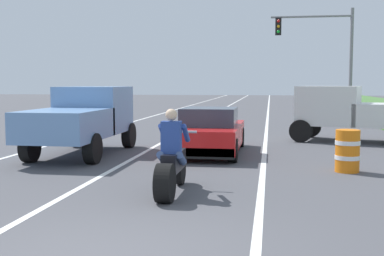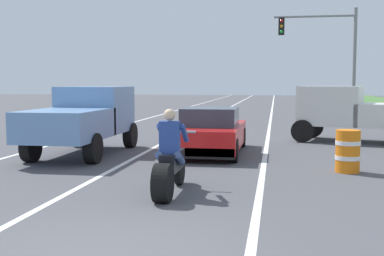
{
  "view_description": "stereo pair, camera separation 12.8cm",
  "coord_description": "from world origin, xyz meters",
  "px_view_note": "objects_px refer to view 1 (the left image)",
  "views": [
    {
      "loc": [
        1.95,
        -5.38,
        2.1
      ],
      "look_at": [
        0.07,
        6.51,
        1.0
      ],
      "focal_mm": 46.41,
      "sensor_mm": 36.0,
      "label": 1
    },
    {
      "loc": [
        2.08,
        -5.36,
        2.1
      ],
      "look_at": [
        0.07,
        6.51,
        1.0
      ],
      "focal_mm": 46.41,
      "sensor_mm": 36.0,
      "label": 2
    }
  ],
  "objects_px": {
    "construction_barrel_nearest": "(347,151)",
    "pickup_truck_left_lane_light_blue": "(83,117)",
    "motorcycle_with_rider": "(171,164)",
    "pickup_truck_right_shoulder_white": "(355,111)",
    "traffic_light_mast_near": "(326,47)",
    "sports_car_red": "(210,132)"
  },
  "relations": [
    {
      "from": "motorcycle_with_rider",
      "to": "pickup_truck_left_lane_light_blue",
      "type": "relative_size",
      "value": 0.46
    },
    {
      "from": "sports_car_red",
      "to": "pickup_truck_left_lane_light_blue",
      "type": "bearing_deg",
      "value": -168.26
    },
    {
      "from": "traffic_light_mast_near",
      "to": "construction_barrel_nearest",
      "type": "height_order",
      "value": "traffic_light_mast_near"
    },
    {
      "from": "pickup_truck_right_shoulder_white",
      "to": "construction_barrel_nearest",
      "type": "bearing_deg",
      "value": -100.6
    },
    {
      "from": "pickup_truck_right_shoulder_white",
      "to": "traffic_light_mast_near",
      "type": "bearing_deg",
      "value": 90.74
    },
    {
      "from": "pickup_truck_left_lane_light_blue",
      "to": "construction_barrel_nearest",
      "type": "relative_size",
      "value": 4.8
    },
    {
      "from": "pickup_truck_right_shoulder_white",
      "to": "sports_car_red",
      "type": "bearing_deg",
      "value": -141.9
    },
    {
      "from": "sports_car_red",
      "to": "pickup_truck_right_shoulder_white",
      "type": "relative_size",
      "value": 0.84
    },
    {
      "from": "sports_car_red",
      "to": "construction_barrel_nearest",
      "type": "height_order",
      "value": "sports_car_red"
    },
    {
      "from": "motorcycle_with_rider",
      "to": "construction_barrel_nearest",
      "type": "height_order",
      "value": "motorcycle_with_rider"
    },
    {
      "from": "traffic_light_mast_near",
      "to": "construction_barrel_nearest",
      "type": "bearing_deg",
      "value": -93.96
    },
    {
      "from": "traffic_light_mast_near",
      "to": "construction_barrel_nearest",
      "type": "relative_size",
      "value": 6.0
    },
    {
      "from": "sports_car_red",
      "to": "pickup_truck_left_lane_light_blue",
      "type": "xyz_separation_m",
      "value": [
        -3.64,
        -0.76,
        0.48
      ]
    },
    {
      "from": "motorcycle_with_rider",
      "to": "construction_barrel_nearest",
      "type": "xyz_separation_m",
      "value": [
        3.62,
        3.02,
        -0.09
      ]
    },
    {
      "from": "motorcycle_with_rider",
      "to": "sports_car_red",
      "type": "bearing_deg",
      "value": 89.55
    },
    {
      "from": "construction_barrel_nearest",
      "to": "pickup_truck_left_lane_light_blue",
      "type": "bearing_deg",
      "value": 166.06
    },
    {
      "from": "pickup_truck_left_lane_light_blue",
      "to": "traffic_light_mast_near",
      "type": "relative_size",
      "value": 0.8
    },
    {
      "from": "motorcycle_with_rider",
      "to": "pickup_truck_left_lane_light_blue",
      "type": "bearing_deg",
      "value": 126.77
    },
    {
      "from": "pickup_truck_right_shoulder_white",
      "to": "construction_barrel_nearest",
      "type": "height_order",
      "value": "pickup_truck_right_shoulder_white"
    },
    {
      "from": "sports_car_red",
      "to": "pickup_truck_left_lane_light_blue",
      "type": "relative_size",
      "value": 0.9
    },
    {
      "from": "motorcycle_with_rider",
      "to": "pickup_truck_left_lane_light_blue",
      "type": "xyz_separation_m",
      "value": [
        -3.6,
        4.81,
        0.51
      ]
    },
    {
      "from": "pickup_truck_left_lane_light_blue",
      "to": "pickup_truck_right_shoulder_white",
      "type": "xyz_separation_m",
      "value": [
        8.39,
        4.48,
        0.0
      ]
    }
  ]
}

